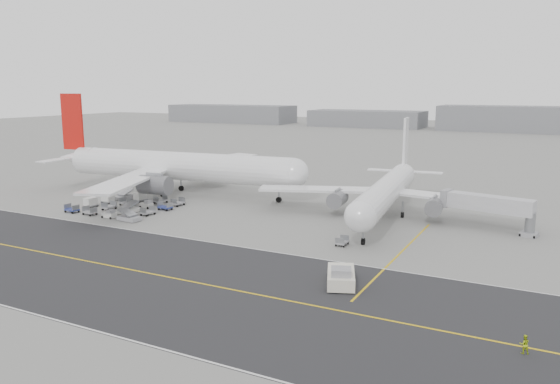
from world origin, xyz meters
The scene contains 11 objects.
ground centered at (0.00, 0.00, 0.00)m, with size 700.00×700.00×0.00m, color gray.
taxiway centered at (5.02, -17.98, 0.01)m, with size 220.00×59.00×0.03m.
horizon_buildings centered at (30.00, 260.00, 0.00)m, with size 520.00×28.00×28.00m, color gray, non-canonical shape.
airliner_a centered at (-28.17, 27.17, 6.47)m, with size 65.17×64.20×22.49m.
airliner_b centered at (21.47, 27.50, 5.02)m, with size 49.54×50.33×17.39m.
pushback_tug centered at (26.98, -10.41, 1.05)m, with size 5.52×8.94×2.56m.
jet_bridge centered at (39.50, 25.93, 4.24)m, with size 16.33×6.02×6.09m.
gse_cluster centered at (-26.45, 10.14, 0.00)m, with size 22.99×22.16×2.08m, color #98979D, non-canonical shape.
stray_dolly centered at (20.98, 5.65, 0.00)m, with size 1.45×2.36×1.45m, color silver, non-canonical shape.
ground_crew_a centered at (27.62, -11.46, 0.85)m, with size 0.62×0.41×1.69m, color black.
ground_crew_b centered at (48.14, -19.35, 0.91)m, with size 0.89×0.69×1.82m, color #A6BF16.
Camera 1 is at (49.55, -70.34, 23.72)m, focal length 35.00 mm.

